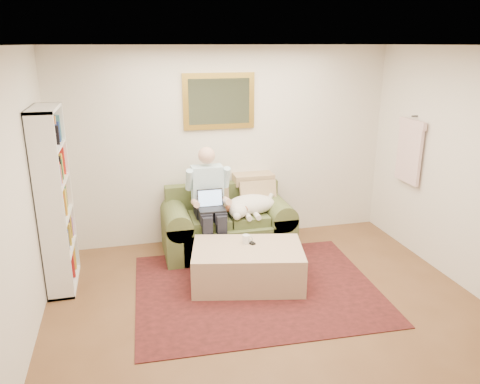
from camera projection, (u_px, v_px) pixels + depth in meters
name	position (u px, v px, depth m)	size (l,w,h in m)	color
room_shell	(277.00, 194.00, 4.29)	(4.51, 5.00, 2.61)	brown
rug	(256.00, 288.00, 5.22)	(2.64, 2.11, 0.01)	black
sofa	(227.00, 229.00, 6.14)	(1.66, 0.84, 1.00)	#586937
seated_man	(210.00, 205.00, 5.81)	(0.55, 0.78, 1.40)	#8CC8D8
laptop	(211.00, 204.00, 5.74)	(0.32, 0.26, 0.23)	black
sleeping_dog	(251.00, 204.00, 6.02)	(0.68, 0.43, 0.25)	white
ottoman	(248.00, 266.00, 5.27)	(1.22, 0.78, 0.44)	tan
coffee_mug	(246.00, 239.00, 5.31)	(0.08, 0.08, 0.10)	white
tv_remote	(250.00, 242.00, 5.33)	(0.05, 0.15, 0.02)	black
bookshelf	(55.00, 200.00, 5.04)	(0.28, 0.80, 2.00)	white
wall_mirror	(219.00, 101.00, 6.04)	(0.94, 0.04, 0.72)	gold
hanging_shirt	(410.00, 148.00, 5.93)	(0.06, 0.52, 0.90)	beige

